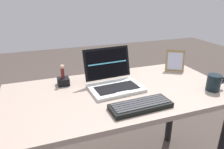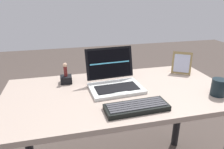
{
  "view_description": "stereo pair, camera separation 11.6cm",
  "coord_description": "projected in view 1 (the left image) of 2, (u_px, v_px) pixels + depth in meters",
  "views": [
    {
      "loc": [
        -0.4,
        -1.0,
        1.26
      ],
      "look_at": [
        -0.04,
        0.01,
        0.83
      ],
      "focal_mm": 32.87,
      "sensor_mm": 36.0,
      "label": 1
    },
    {
      "loc": [
        -0.29,
        -1.03,
        1.26
      ],
      "look_at": [
        -0.04,
        0.01,
        0.83
      ],
      "focal_mm": 32.87,
      "sensor_mm": 36.0,
      "label": 2
    }
  ],
  "objects": [
    {
      "name": "external_keyboard",
      "position": [
        141.0,
        106.0,
        1.01
      ],
      "size": [
        0.32,
        0.13,
        0.03
      ],
      "color": "black",
      "rests_on": "desk"
    },
    {
      "name": "desk",
      "position": [
        119.0,
        108.0,
        1.24
      ],
      "size": [
        1.32,
        0.66,
        0.73
      ],
      "color": "gray",
      "rests_on": "ground"
    },
    {
      "name": "laptop_front",
      "position": [
        113.0,
        80.0,
        1.23
      ],
      "size": [
        0.32,
        0.28,
        0.22
      ],
      "color": "silver",
      "rests_on": "desk"
    },
    {
      "name": "coffee_mug",
      "position": [
        214.0,
        83.0,
        1.19
      ],
      "size": [
        0.12,
        0.08,
        0.1
      ],
      "color": "black",
      "rests_on": "desk"
    },
    {
      "name": "photo_frame",
      "position": [
        175.0,
        61.0,
        1.48
      ],
      "size": [
        0.14,
        0.11,
        0.15
      ],
      "color": "olive",
      "rests_on": "desk"
    },
    {
      "name": "figurine_stand",
      "position": [
        63.0,
        81.0,
        1.27
      ],
      "size": [
        0.07,
        0.07,
        0.04
      ],
      "primitive_type": "cube",
      "color": "black",
      "rests_on": "desk"
    },
    {
      "name": "figurine",
      "position": [
        62.0,
        71.0,
        1.24
      ],
      "size": [
        0.03,
        0.03,
        0.09
      ],
      "color": "maroon",
      "rests_on": "figurine_stand"
    }
  ]
}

